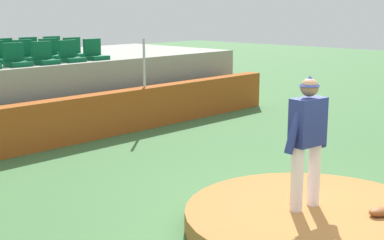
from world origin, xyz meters
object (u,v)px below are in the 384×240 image
(stadium_chair_3, at_px, (16,59))
(stadium_chair_18, at_px, (6,52))
(stadium_chair_19, at_px, (31,51))
(stadium_chair_6, at_px, (95,53))
(stadium_chair_11, at_px, (25,55))
(pitcher, at_px, (307,133))
(stadium_chair_20, at_px, (54,49))
(fielding_glove, at_px, (379,212))
(stadium_chair_13, at_px, (74,51))
(stadium_chair_5, at_px, (71,55))
(stadium_chair_4, at_px, (44,57))
(stadium_chair_12, at_px, (51,53))

(stadium_chair_3, height_order, stadium_chair_18, same)
(stadium_chair_3, height_order, stadium_chair_19, same)
(stadium_chair_6, distance_m, stadium_chair_11, 1.63)
(pitcher, xyz_separation_m, stadium_chair_20, (2.08, 9.07, 0.49))
(fielding_glove, relative_size, stadium_chair_13, 0.60)
(stadium_chair_5, distance_m, stadium_chair_13, 1.15)
(stadium_chair_5, xyz_separation_m, stadium_chair_11, (-0.68, 0.87, 0.00))
(stadium_chair_11, bearing_deg, stadium_chair_5, 128.09)
(stadium_chair_13, distance_m, stadium_chair_18, 1.67)
(stadium_chair_3, relative_size, stadium_chair_11, 1.00)
(stadium_chair_6, xyz_separation_m, stadium_chair_13, (0.01, 0.87, 0.00))
(pitcher, distance_m, stadium_chair_5, 7.46)
(stadium_chair_20, bearing_deg, stadium_chair_11, 33.31)
(stadium_chair_4, distance_m, stadium_chair_12, 1.17)
(stadium_chair_13, xyz_separation_m, stadium_chair_20, (-0.03, 0.87, 0.00))
(stadium_chair_3, bearing_deg, stadium_chair_5, -179.89)
(stadium_chair_13, height_order, stadium_chair_18, same)
(stadium_chair_11, bearing_deg, stadium_chair_12, -179.09)
(stadium_chair_11, bearing_deg, stadium_chair_6, 148.75)
(stadium_chair_6, xyz_separation_m, stadium_chair_12, (-0.70, 0.86, 0.00))
(stadium_chair_12, distance_m, stadium_chair_13, 0.71)
(stadium_chair_5, bearing_deg, pitcher, 79.22)
(stadium_chair_5, bearing_deg, stadium_chair_4, 2.61)
(stadium_chair_3, distance_m, stadium_chair_18, 1.91)
(stadium_chair_6, bearing_deg, stadium_chair_12, -50.82)
(pitcher, relative_size, stadium_chair_6, 3.52)
(stadium_chair_3, bearing_deg, stadium_chair_19, -128.19)
(stadium_chair_13, bearing_deg, stadium_chair_5, 50.98)
(pitcher, height_order, stadium_chair_5, stadium_chair_5)
(stadium_chair_13, relative_size, stadium_chair_20, 1.00)
(stadium_chair_20, bearing_deg, stadium_chair_12, 52.78)
(fielding_glove, distance_m, stadium_chair_11, 9.14)
(stadium_chair_11, relative_size, stadium_chair_20, 1.00)
(stadium_chair_4, distance_m, stadium_chair_20, 2.29)
(fielding_glove, height_order, stadium_chair_5, stadium_chair_5)
(stadium_chair_4, distance_m, stadium_chair_6, 1.44)
(stadium_chair_11, relative_size, stadium_chair_18, 1.00)
(fielding_glove, relative_size, stadium_chair_5, 0.60)
(stadium_chair_4, bearing_deg, stadium_chair_13, -147.31)
(stadium_chair_5, xyz_separation_m, stadium_chair_12, (0.02, 0.88, 0.00))
(stadium_chair_11, xyz_separation_m, stadium_chair_12, (0.69, 0.01, 0.00))
(stadium_chair_19, bearing_deg, stadium_chair_5, 89.82)
(stadium_chair_20, bearing_deg, stadium_chair_6, 90.73)
(stadium_chair_18, bearing_deg, stadium_chair_12, 128.37)
(stadium_chair_4, relative_size, stadium_chair_6, 1.00)
(stadium_chair_6, distance_m, stadium_chair_18, 2.25)
(stadium_chair_5, height_order, stadium_chair_20, same)
(stadium_chair_5, relative_size, stadium_chair_18, 1.00)
(stadium_chair_13, bearing_deg, stadium_chair_20, -87.76)
(stadium_chair_12, relative_size, stadium_chair_18, 1.00)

